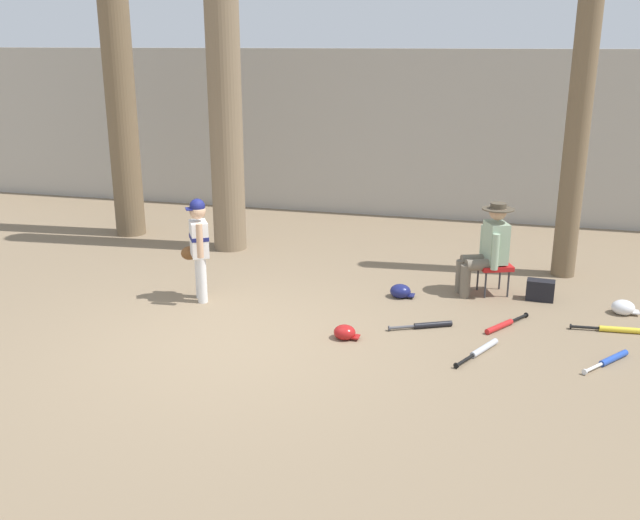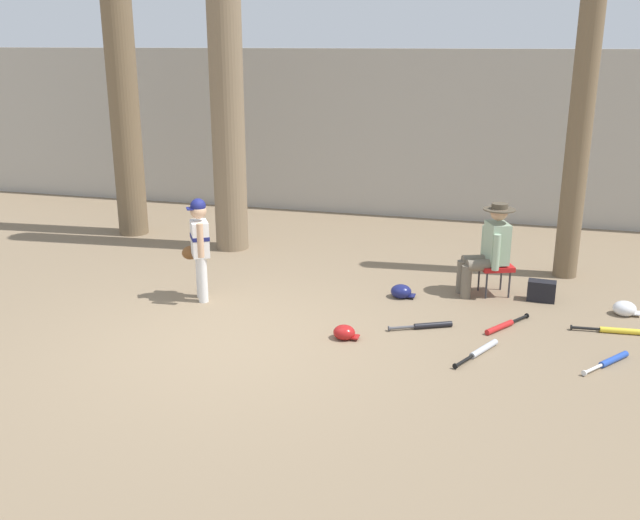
{
  "view_description": "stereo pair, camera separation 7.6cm",
  "coord_description": "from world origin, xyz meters",
  "px_view_note": "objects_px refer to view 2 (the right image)",
  "views": [
    {
      "loc": [
        2.7,
        -6.63,
        3.13
      ],
      "look_at": [
        0.72,
        0.81,
        0.75
      ],
      "focal_mm": 39.78,
      "sensor_mm": 36.0,
      "label": 1
    },
    {
      "loc": [
        2.78,
        -6.61,
        3.13
      ],
      "look_at": [
        0.72,
        0.81,
        0.75
      ],
      "focal_mm": 39.78,
      "sensor_mm": 36.0,
      "label": 2
    }
  ],
  "objects_px": {
    "seated_spectator": "(489,247)",
    "batting_helmet_white": "(625,309)",
    "young_ballplayer": "(199,243)",
    "batting_helmet_navy": "(401,292)",
    "tree_far_left": "(124,99)",
    "batting_helmet_red": "(344,333)",
    "bat_black_composite": "(428,326)",
    "tree_near_player": "(226,72)",
    "bat_red_barrel": "(503,326)",
    "folding_stool": "(495,267)",
    "handbag_beside_stool": "(541,291)",
    "tree_behind_spectator": "(579,133)",
    "bat_yellow_trainer": "(616,330)",
    "bat_blue_youth": "(611,361)",
    "bat_aluminum_silver": "(481,351)"
  },
  "relations": [
    {
      "from": "tree_near_player",
      "to": "bat_yellow_trainer",
      "type": "distance_m",
      "value": 6.41
    },
    {
      "from": "folding_stool",
      "to": "handbag_beside_stool",
      "type": "distance_m",
      "value": 0.64
    },
    {
      "from": "tree_behind_spectator",
      "to": "batting_helmet_white",
      "type": "relative_size",
      "value": 14.19
    },
    {
      "from": "handbag_beside_stool",
      "to": "bat_blue_youth",
      "type": "bearing_deg",
      "value": -69.47
    },
    {
      "from": "folding_stool",
      "to": "bat_yellow_trainer",
      "type": "relative_size",
      "value": 0.67
    },
    {
      "from": "bat_yellow_trainer",
      "to": "tree_behind_spectator",
      "type": "bearing_deg",
      "value": 102.69
    },
    {
      "from": "young_ballplayer",
      "to": "batting_helmet_white",
      "type": "distance_m",
      "value": 5.21
    },
    {
      "from": "tree_far_left",
      "to": "batting_helmet_red",
      "type": "relative_size",
      "value": 17.82
    },
    {
      "from": "tree_behind_spectator",
      "to": "bat_yellow_trainer",
      "type": "height_order",
      "value": "tree_behind_spectator"
    },
    {
      "from": "tree_behind_spectator",
      "to": "seated_spectator",
      "type": "xyz_separation_m",
      "value": [
        -1.02,
        -1.08,
        -1.34
      ]
    },
    {
      "from": "tree_behind_spectator",
      "to": "tree_far_left",
      "type": "bearing_deg",
      "value": 176.33
    },
    {
      "from": "seated_spectator",
      "to": "bat_red_barrel",
      "type": "relative_size",
      "value": 1.75
    },
    {
      "from": "tree_near_player",
      "to": "bat_black_composite",
      "type": "height_order",
      "value": "tree_near_player"
    },
    {
      "from": "folding_stool",
      "to": "bat_black_composite",
      "type": "distance_m",
      "value": 1.56
    },
    {
      "from": "bat_black_composite",
      "to": "tree_behind_spectator",
      "type": "bearing_deg",
      "value": 56.62
    },
    {
      "from": "tree_near_player",
      "to": "bat_blue_youth",
      "type": "height_order",
      "value": "tree_near_player"
    },
    {
      "from": "tree_near_player",
      "to": "seated_spectator",
      "type": "distance_m",
      "value": 4.62
    },
    {
      "from": "young_ballplayer",
      "to": "seated_spectator",
      "type": "distance_m",
      "value": 3.65
    },
    {
      "from": "bat_red_barrel",
      "to": "bat_black_composite",
      "type": "height_order",
      "value": "same"
    },
    {
      "from": "young_ballplayer",
      "to": "batting_helmet_navy",
      "type": "bearing_deg",
      "value": 16.89
    },
    {
      "from": "bat_black_composite",
      "to": "batting_helmet_navy",
      "type": "distance_m",
      "value": 1.04
    },
    {
      "from": "tree_near_player",
      "to": "bat_black_composite",
      "type": "relative_size",
      "value": 8.68
    },
    {
      "from": "young_ballplayer",
      "to": "bat_blue_youth",
      "type": "distance_m",
      "value": 4.89
    },
    {
      "from": "bat_blue_youth",
      "to": "batting_helmet_red",
      "type": "xyz_separation_m",
      "value": [
        -2.75,
        -0.1,
        0.04
      ]
    },
    {
      "from": "batting_helmet_navy",
      "to": "bat_red_barrel",
      "type": "bearing_deg",
      "value": -29.22
    },
    {
      "from": "young_ballplayer",
      "to": "folding_stool",
      "type": "distance_m",
      "value": 3.77
    },
    {
      "from": "batting_helmet_navy",
      "to": "bat_yellow_trainer",
      "type": "bearing_deg",
      "value": -11.61
    },
    {
      "from": "young_ballplayer",
      "to": "tree_far_left",
      "type": "distance_m",
      "value": 3.94
    },
    {
      "from": "tree_behind_spectator",
      "to": "batting_helmet_navy",
      "type": "distance_m",
      "value": 3.17
    },
    {
      "from": "handbag_beside_stool",
      "to": "batting_helmet_navy",
      "type": "distance_m",
      "value": 1.76
    },
    {
      "from": "bat_aluminum_silver",
      "to": "bat_blue_youth",
      "type": "bearing_deg",
      "value": 4.39
    },
    {
      "from": "handbag_beside_stool",
      "to": "bat_red_barrel",
      "type": "relative_size",
      "value": 0.49
    },
    {
      "from": "handbag_beside_stool",
      "to": "bat_yellow_trainer",
      "type": "distance_m",
      "value": 1.17
    },
    {
      "from": "tree_behind_spectator",
      "to": "bat_black_composite",
      "type": "height_order",
      "value": "tree_behind_spectator"
    },
    {
      "from": "young_ballplayer",
      "to": "batting_helmet_navy",
      "type": "height_order",
      "value": "young_ballplayer"
    },
    {
      "from": "seated_spectator",
      "to": "batting_helmet_white",
      "type": "xyz_separation_m",
      "value": [
        1.64,
        -0.29,
        -0.56
      ]
    },
    {
      "from": "batting_helmet_white",
      "to": "batting_helmet_navy",
      "type": "bearing_deg",
      "value": -177.63
    },
    {
      "from": "tree_far_left",
      "to": "batting_helmet_white",
      "type": "height_order",
      "value": "tree_far_left"
    },
    {
      "from": "bat_aluminum_silver",
      "to": "batting_helmet_white",
      "type": "xyz_separation_m",
      "value": [
        1.59,
        1.58,
        0.05
      ]
    },
    {
      "from": "tree_near_player",
      "to": "tree_far_left",
      "type": "distance_m",
      "value": 2.05
    },
    {
      "from": "tree_far_left",
      "to": "tree_near_player",
      "type": "bearing_deg",
      "value": -11.21
    },
    {
      "from": "handbag_beside_stool",
      "to": "tree_near_player",
      "type": "bearing_deg",
      "value": 165.65
    },
    {
      "from": "bat_blue_youth",
      "to": "tree_behind_spectator",
      "type": "bearing_deg",
      "value": 96.15
    },
    {
      "from": "tree_near_player",
      "to": "handbag_beside_stool",
      "type": "distance_m",
      "value": 5.45
    },
    {
      "from": "tree_near_player",
      "to": "batting_helmet_navy",
      "type": "xyz_separation_m",
      "value": [
        2.95,
        -1.54,
        -2.62
      ]
    },
    {
      "from": "batting_helmet_white",
      "to": "batting_helmet_red",
      "type": "bearing_deg",
      "value": -152.66
    },
    {
      "from": "young_ballplayer",
      "to": "folding_stool",
      "type": "bearing_deg",
      "value": 18.33
    },
    {
      "from": "handbag_beside_stool",
      "to": "tree_far_left",
      "type": "distance_m",
      "value": 7.13
    },
    {
      "from": "bat_red_barrel",
      "to": "bat_blue_youth",
      "type": "xyz_separation_m",
      "value": [
        1.08,
        -0.66,
        0.0
      ]
    },
    {
      "from": "tree_near_player",
      "to": "tree_behind_spectator",
      "type": "distance_m",
      "value": 5.05
    }
  ]
}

